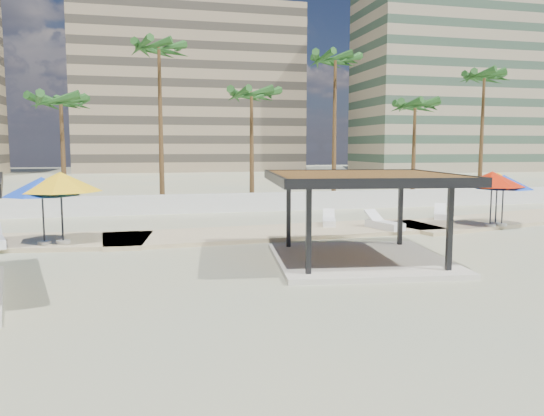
{
  "coord_description": "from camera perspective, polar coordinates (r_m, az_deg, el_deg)",
  "views": [
    {
      "loc": [
        -4.21,
        -17.01,
        4.1
      ],
      "look_at": [
        1.36,
        5.83,
        1.4
      ],
      "focal_mm": 35.0,
      "sensor_mm": 36.0,
      "label": 1
    }
  ],
  "objects": [
    {
      "name": "boundary_wall",
      "position": [
        33.46,
        -6.39,
        0.51
      ],
      "size": [
        56.0,
        0.3,
        1.2
      ],
      "primitive_type": "cube",
      "color": "silver",
      "rests_on": "ground"
    },
    {
      "name": "building_mid",
      "position": [
        95.91,
        -8.92,
        12.57
      ],
      "size": [
        38.0,
        16.0,
        30.4
      ],
      "color": "#847259",
      "rests_on": "ground"
    },
    {
      "name": "umbrella_b",
      "position": [
        23.09,
        -21.8,
        2.61
      ],
      "size": [
        3.48,
        3.48,
        2.94
      ],
      "rotation": [
        0.0,
        0.0,
        -0.06
      ],
      "color": "beige",
      "rests_on": "promenade"
    },
    {
      "name": "lounger_c",
      "position": [
        26.21,
        11.95,
        -1.74
      ],
      "size": [
        1.32,
        2.34,
        0.85
      ],
      "rotation": [
        0.0,
        0.0,
        1.86
      ],
      "color": "white",
      "rests_on": "promenade"
    },
    {
      "name": "palm_g",
      "position": [
        40.2,
        15.14,
        10.24
      ],
      "size": [
        3.0,
        3.0,
        7.93
      ],
      "color": "brown",
      "rests_on": "ground"
    },
    {
      "name": "palm_e",
      "position": [
        36.28,
        -2.22,
        11.68
      ],
      "size": [
        3.0,
        3.0,
        8.46
      ],
      "color": "brown",
      "rests_on": "ground"
    },
    {
      "name": "promenade",
      "position": [
        25.77,
        0.43,
        -2.47
      ],
      "size": [
        44.45,
        7.97,
        0.24
      ],
      "color": "#C6B284",
      "rests_on": "ground"
    },
    {
      "name": "umbrella_c",
      "position": [
        28.34,
        22.59,
        2.89
      ],
      "size": [
        3.15,
        3.15,
        2.74
      ],
      "rotation": [
        0.0,
        0.0,
        0.02
      ],
      "color": "beige",
      "rests_on": "promenade"
    },
    {
      "name": "lounger_d",
      "position": [
        31.0,
        17.63,
        -0.69
      ],
      "size": [
        1.54,
        2.01,
        0.74
      ],
      "rotation": [
        0.0,
        0.0,
        1.04
      ],
      "color": "white",
      "rests_on": "promenade"
    },
    {
      "name": "pavilion_central",
      "position": [
        19.06,
        9.52,
        -0.15
      ],
      "size": [
        7.08,
        7.08,
        3.2
      ],
      "rotation": [
        0.0,
        0.0,
        -0.13
      ],
      "color": "beige",
      "rests_on": "ground"
    },
    {
      "name": "palm_d",
      "position": [
        36.42,
        -12.06,
        15.79
      ],
      "size": [
        3.0,
        3.0,
        11.33
      ],
      "color": "brown",
      "rests_on": "ground"
    },
    {
      "name": "lounger_b",
      "position": [
        27.09,
        6.15,
        -1.43
      ],
      "size": [
        1.19,
        2.01,
        0.72
      ],
      "rotation": [
        0.0,
        0.0,
        1.25
      ],
      "color": "white",
      "rests_on": "promenade"
    },
    {
      "name": "umbrella_f",
      "position": [
        23.21,
        -23.52,
        2.13
      ],
      "size": [
        3.81,
        3.81,
        2.74
      ],
      "rotation": [
        0.0,
        0.0,
        -0.28
      ],
      "color": "beige",
      "rests_on": "promenade"
    },
    {
      "name": "palm_h",
      "position": [
        44.07,
        21.86,
        12.52
      ],
      "size": [
        3.0,
        3.0,
        10.26
      ],
      "color": "brown",
      "rests_on": "ground"
    },
    {
      "name": "palm_f",
      "position": [
        38.4,
        6.82,
        14.95
      ],
      "size": [
        3.0,
        3.0,
        11.01
      ],
      "color": "brown",
      "rests_on": "ground"
    },
    {
      "name": "umbrella_d",
      "position": [
        28.75,
        23.65,
        2.57
      ],
      "size": [
        3.24,
        3.24,
        2.56
      ],
      "rotation": [
        0.0,
        0.0,
        -0.13
      ],
      "color": "beige",
      "rests_on": "promenade"
    },
    {
      "name": "umbrella_e",
      "position": [
        28.95,
        23.08,
        2.78
      ],
      "size": [
        3.75,
        3.75,
        2.65
      ],
      "rotation": [
        0.0,
        0.0,
        -0.31
      ],
      "color": "beige",
      "rests_on": "promenade"
    },
    {
      "name": "ground",
      "position": [
        18.0,
        0.2,
        -6.62
      ],
      "size": [
        200.0,
        200.0,
        0.0
      ],
      "primitive_type": "plane",
      "color": "tan",
      "rests_on": "ground"
    },
    {
      "name": "palm_c",
      "position": [
        35.53,
        -21.76,
        10.24
      ],
      "size": [
        3.0,
        3.0,
        7.75
      ],
      "color": "brown",
      "rests_on": "ground"
    },
    {
      "name": "building_east",
      "position": [
        98.94,
        18.88,
        13.86
      ],
      "size": [
        32.0,
        15.0,
        36.4
      ],
      "color": "gray",
      "rests_on": "ground"
    }
  ]
}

